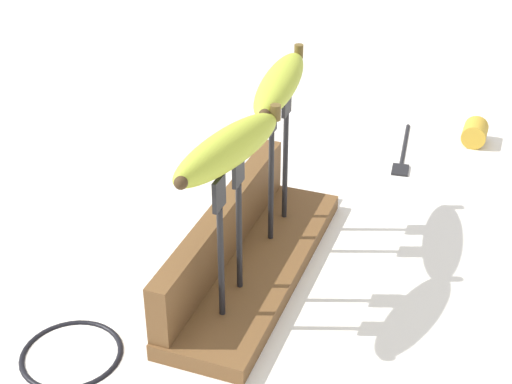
{
  "coord_description": "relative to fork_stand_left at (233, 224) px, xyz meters",
  "views": [
    {
      "loc": [
        -0.74,
        -0.27,
        0.58
      ],
      "look_at": [
        0.0,
        0.0,
        0.12
      ],
      "focal_mm": 53.62,
      "sensor_mm": 36.0,
      "label": 1
    }
  ],
  "objects": [
    {
      "name": "fork_stand_right",
      "position": [
        0.17,
        0.0,
        0.01
      ],
      "size": [
        0.08,
        0.01,
        0.19
      ],
      "color": "black",
      "rests_on": "wooden_board"
    },
    {
      "name": "wire_coil",
      "position": [
        -0.13,
        0.14,
        -0.12
      ],
      "size": [
        0.11,
        0.11,
        0.01
      ],
      "primitive_type": "torus",
      "color": "black",
      "rests_on": "ground"
    },
    {
      "name": "wooden_board",
      "position": [
        0.08,
        0.0,
        -0.12
      ],
      "size": [
        0.38,
        0.11,
        0.02
      ],
      "primitive_type": "cube",
      "color": "brown",
      "rests_on": "ground"
    },
    {
      "name": "fork_fallen_near",
      "position": [
        0.47,
        -0.11,
        -0.12
      ],
      "size": [
        0.19,
        0.04,
        0.01
      ],
      "color": "black",
      "rests_on": "ground"
    },
    {
      "name": "banana_raised_right",
      "position": [
        0.17,
        -0.0,
        0.1
      ],
      "size": [
        0.2,
        0.06,
        0.04
      ],
      "color": "#B2C138",
      "rests_on": "fork_stand_right"
    },
    {
      "name": "banana_raised_left",
      "position": [
        -0.0,
        0.0,
        0.09
      ],
      "size": [
        0.18,
        0.08,
        0.04
      ],
      "color": "#B2C138",
      "rests_on": "fork_stand_left"
    },
    {
      "name": "ground_plane",
      "position": [
        0.08,
        0.0,
        -0.13
      ],
      "size": [
        3.0,
        3.0,
        0.0
      ],
      "primitive_type": "plane",
      "color": "white"
    },
    {
      "name": "banana_chunk_near",
      "position": [
        0.56,
        -0.21,
        -0.11
      ],
      "size": [
        0.05,
        0.04,
        0.04
      ],
      "color": "gold",
      "rests_on": "ground"
    },
    {
      "name": "board_backstop",
      "position": [
        0.08,
        0.05,
        -0.07
      ],
      "size": [
        0.37,
        0.03,
        0.07
      ],
      "primitive_type": "cube",
      "color": "brown",
      "rests_on": "wooden_board"
    },
    {
      "name": "fork_stand_left",
      "position": [
        0.0,
        0.0,
        0.0
      ],
      "size": [
        0.08,
        0.01,
        0.18
      ],
      "color": "black",
      "rests_on": "wooden_board"
    }
  ]
}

